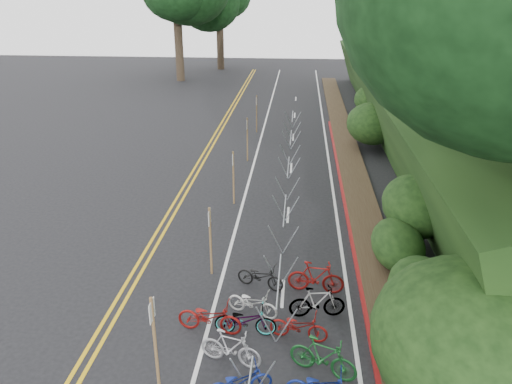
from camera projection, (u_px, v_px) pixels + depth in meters
ground at (155, 376)px, 12.73m from camera, size 120.00×120.00×0.00m
road_markings at (232, 212)px, 21.96m from camera, size 7.47×80.00×0.01m
red_curb at (345, 198)px, 23.28m from camera, size 0.25×28.00×0.10m
embankment at (468, 113)px, 28.20m from camera, size 14.30×48.14×9.11m
bike_racks_rest at (288, 172)px, 24.11m from camera, size 1.14×23.00×1.17m
signpost_near at (155, 340)px, 11.66m from camera, size 0.08×0.40×2.74m
signposts_rest at (241, 153)px, 25.00m from camera, size 0.08×18.40×2.50m
bike_front at (210, 317)px, 14.20m from camera, size 0.89×1.96×0.99m
bike_valet at (282, 354)px, 12.79m from camera, size 3.40×9.07×1.10m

